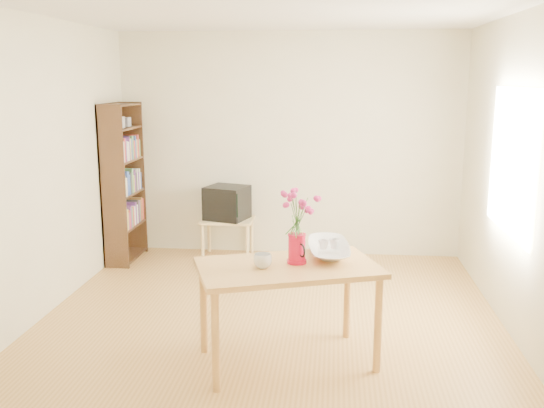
# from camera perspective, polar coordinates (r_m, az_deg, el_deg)

# --- Properties ---
(room) EXTENTS (4.50, 4.50, 4.50)m
(room) POSITION_cam_1_polar(r_m,az_deg,el_deg) (4.91, -0.02, 2.73)
(room) COLOR #AD7D3D
(room) RESTS_ON ground
(table) EXTENTS (1.45, 1.12, 0.75)m
(table) POSITION_cam_1_polar(r_m,az_deg,el_deg) (4.42, 1.51, -6.91)
(table) COLOR #C48943
(table) RESTS_ON ground
(tv_stand) EXTENTS (0.60, 0.45, 0.46)m
(tv_stand) POSITION_cam_1_polar(r_m,az_deg,el_deg) (7.10, -4.22, -1.97)
(tv_stand) COLOR #DAB97B
(tv_stand) RESTS_ON ground
(bookshelf) EXTENTS (0.28, 0.70, 1.80)m
(bookshelf) POSITION_cam_1_polar(r_m,az_deg,el_deg) (7.09, -13.76, 1.44)
(bookshelf) COLOR #321E10
(bookshelf) RESTS_ON ground
(pitcher) EXTENTS (0.15, 0.21, 0.22)m
(pitcher) POSITION_cam_1_polar(r_m,az_deg,el_deg) (4.42, 2.36, -4.31)
(pitcher) COLOR #B80A2A
(pitcher) RESTS_ON table
(flowers) EXTENTS (0.25, 0.25, 0.35)m
(flowers) POSITION_cam_1_polar(r_m,az_deg,el_deg) (4.35, 2.38, -0.69)
(flowers) COLOR #D53282
(flowers) RESTS_ON pitcher
(mug) EXTENTS (0.18, 0.18, 0.10)m
(mug) POSITION_cam_1_polar(r_m,az_deg,el_deg) (4.31, -0.88, -5.37)
(mug) COLOR white
(mug) RESTS_ON table
(bowl) EXTENTS (0.51, 0.51, 0.44)m
(bowl) POSITION_cam_1_polar(r_m,az_deg,el_deg) (4.63, 5.39, -2.07)
(bowl) COLOR white
(bowl) RESTS_ON table
(teacup_a) EXTENTS (0.09, 0.09, 0.06)m
(teacup_a) POSITION_cam_1_polar(r_m,az_deg,el_deg) (4.64, 4.88, -2.61)
(teacup_a) COLOR white
(teacup_a) RESTS_ON bowl
(teacup_b) EXTENTS (0.10, 0.10, 0.07)m
(teacup_b) POSITION_cam_1_polar(r_m,az_deg,el_deg) (4.66, 5.94, -2.55)
(teacup_b) COLOR white
(teacup_b) RESTS_ON bowl
(television) EXTENTS (0.54, 0.52, 0.38)m
(television) POSITION_cam_1_polar(r_m,az_deg,el_deg) (7.05, -4.24, 0.18)
(television) COLOR black
(television) RESTS_ON tv_stand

